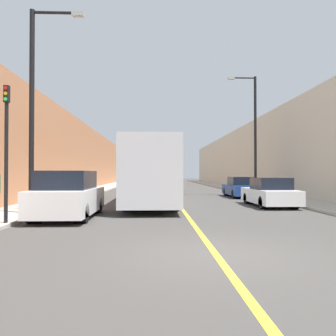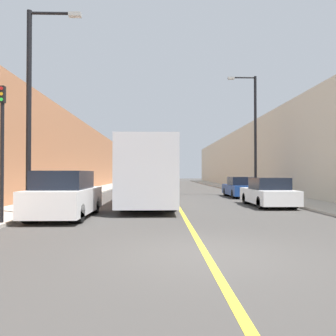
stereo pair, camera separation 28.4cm
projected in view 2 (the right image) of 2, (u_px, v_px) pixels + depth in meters
name	position (u px, v px, depth m)	size (l,w,h in m)	color
ground_plane	(206.00, 254.00, 6.99)	(200.00, 200.00, 0.00)	#3F3D3A
sidewalk_left	(104.00, 188.00, 36.79)	(2.57, 72.00, 0.11)	#B2AA9E
sidewalk_right	(231.00, 188.00, 37.17)	(2.57, 72.00, 0.11)	#B2AA9E
building_row_left	(75.00, 158.00, 36.75)	(4.00, 72.00, 6.83)	#B2724C
building_row_right	(260.00, 157.00, 37.32)	(4.00, 72.00, 7.05)	beige
road_center_line	(168.00, 188.00, 36.98)	(0.16, 72.00, 0.01)	gold
bus	(150.00, 172.00, 18.74)	(2.58, 12.37, 3.32)	silver
parked_suv_left	(65.00, 196.00, 12.62)	(2.01, 4.56, 1.82)	silver
car_right_near	(268.00, 193.00, 17.00)	(1.85, 4.37, 1.49)	silver
car_right_mid	(240.00, 188.00, 23.54)	(1.76, 4.36, 1.46)	navy
street_lamp_left	(33.00, 100.00, 13.15)	(2.18, 0.24, 8.18)	black
street_lamp_right	(253.00, 129.00, 24.57)	(2.18, 0.24, 8.91)	black
traffic_light	(2.00, 148.00, 10.70)	(0.16, 0.18, 4.47)	black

